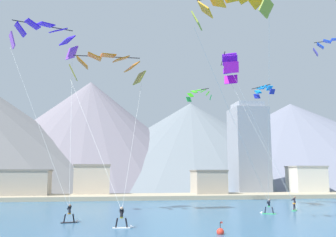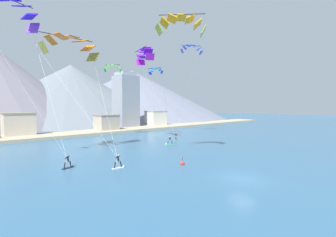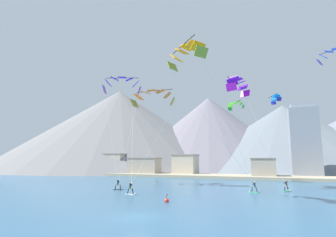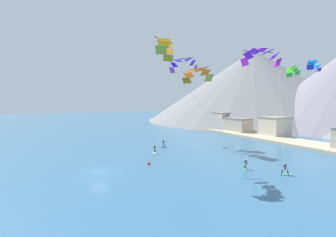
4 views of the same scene
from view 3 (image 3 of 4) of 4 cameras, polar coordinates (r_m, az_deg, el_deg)
name	(u,v)px [view 3 (image 3 of 4)]	position (r m, az deg, el deg)	size (l,w,h in m)	color
ground_plane	(137,217)	(24.86, -6.69, -20.54)	(400.00, 400.00, 0.00)	#336084
kitesurfer_near_lead	(287,188)	(45.97, 24.51, -13.58)	(1.36, 1.63, 1.78)	#33B266
kitesurfer_near_trail	(119,187)	(44.84, -10.58, -14.36)	(1.78, 0.88, 1.74)	black
kitesurfer_mid_center	(132,191)	(38.93, -7.95, -15.27)	(1.76, 0.62, 1.81)	white
kitesurfer_far_left	(253,189)	(42.91, 18.07, -14.39)	(1.69, 1.25, 1.70)	#33B266
parafoil_kite_near_lead	(238,85)	(49.68, 14.97, 7.10)	(8.48, 6.82, 18.15)	#BF19C9
parafoil_kite_near_trail	(122,84)	(55.37, -9.98, 7.50)	(7.94, 10.14, 20.48)	purple
parafoil_kite_mid_center	(153,96)	(50.70, -3.31, 4.90)	(8.73, 12.73, 16.89)	olive
parafoil_kite_far_left	(187,53)	(36.35, 4.17, 13.95)	(10.61, 12.91, 18.94)	olive
parafoil_kite_distant_high_outer	(275,98)	(53.13, 22.31, 4.19)	(2.19, 4.01, 1.60)	#222AA6
parafoil_kite_distant_mid_solo	(236,105)	(59.67, 14.51, 2.95)	(3.89, 3.05, 1.91)	green
race_marker_buoy	(167,201)	(32.44, -0.32, -17.45)	(0.56, 0.56, 1.02)	red
shoreline_strip	(223,176)	(71.08, 11.85, -12.22)	(180.00, 10.00, 0.70)	tan
shore_building_promenade_mid	(264,168)	(71.64, 20.10, -10.09)	(6.04, 5.93, 5.09)	#A89E8E
shore_building_quay_east	(145,166)	(79.09, -5.08, -10.35)	(9.04, 5.20, 5.11)	#A89E8E
shore_building_quay_west	(111,163)	(88.52, -12.26, -9.55)	(10.14, 5.86, 6.47)	beige
shore_building_old_town	(186,165)	(78.32, 3.86, -10.03)	(6.67, 7.22, 6.09)	beige
highrise_tower	(304,141)	(77.97, 27.49, -4.42)	(7.00, 7.00, 19.26)	gray
mountain_peak_west_ridge	(285,137)	(125.90, 24.03, -3.68)	(92.46, 92.46, 28.20)	slate
mountain_peak_central_summit	(209,132)	(129.80, 8.92, -3.01)	(85.65, 85.65, 34.64)	slate
mountain_peak_far_spur	(119,129)	(136.76, -10.66, -2.21)	(117.86, 117.86, 39.53)	slate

